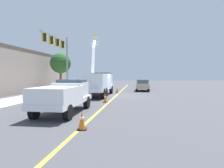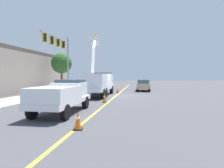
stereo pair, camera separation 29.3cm
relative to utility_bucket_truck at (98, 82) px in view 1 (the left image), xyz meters
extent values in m
plane|color=#47474C|center=(-0.11, -2.07, -1.62)|extent=(120.00, 120.00, 0.00)
cube|color=#B2ADA3|center=(1.52, 6.32, -1.56)|extent=(59.58, 14.98, 0.12)
cube|color=yellow|center=(-0.11, -2.07, -1.62)|extent=(49.11, 9.70, 0.01)
cube|color=white|center=(-0.21, 0.02, -0.72)|extent=(8.53, 4.02, 0.36)
cube|color=white|center=(2.37, -0.48, 0.05)|extent=(3.02, 2.81, 1.60)
cube|color=#384C56|center=(2.56, -0.51, 0.75)|extent=(2.17, 2.41, 0.64)
cube|color=white|center=(-1.17, 0.21, 0.00)|extent=(5.63, 3.46, 1.80)
cube|color=white|center=(-1.75, 0.47, 2.29)|extent=(1.98, 0.33, 2.84)
cube|color=white|center=(0.51, 0.42, 4.38)|extent=(2.92, 0.35, 1.73)
cube|color=white|center=(1.90, 0.39, 4.97)|extent=(0.90, 0.90, 0.90)
cube|color=yellow|center=(1.90, 0.39, 5.57)|extent=(0.36, 0.24, 0.60)
cylinder|color=black|center=(2.82, 0.58, -1.10)|extent=(1.09, 0.53, 1.04)
cylinder|color=black|center=(2.39, -1.63, -1.10)|extent=(1.09, 0.53, 1.04)
cylinder|color=black|center=(-1.44, 1.41, -1.10)|extent=(1.09, 0.53, 1.04)
cylinder|color=black|center=(-1.87, -0.80, -1.10)|extent=(1.09, 0.53, 1.04)
cylinder|color=black|center=(-2.73, 1.66, -1.10)|extent=(1.09, 0.53, 1.04)
cylinder|color=black|center=(-3.16, -0.55, -1.10)|extent=(1.09, 0.53, 1.04)
cube|color=white|center=(-10.03, 1.93, -0.87)|extent=(5.90, 3.13, 0.30)
cube|color=white|center=(-8.82, 1.70, -0.32)|extent=(2.35, 2.28, 1.10)
cube|color=#384C56|center=(-8.63, 1.66, 0.16)|extent=(1.66, 1.99, 0.56)
cube|color=white|center=(-11.02, 2.13, -0.47)|extent=(3.70, 2.70, 1.10)
cylinder|color=black|center=(-8.04, 2.51, -1.20)|extent=(0.88, 0.45, 0.84)
cylinder|color=black|center=(-8.40, 0.65, -1.20)|extent=(0.88, 0.45, 0.84)
cylinder|color=black|center=(-11.67, 3.21, -1.20)|extent=(0.88, 0.45, 0.84)
cylinder|color=black|center=(-12.03, 1.36, -1.20)|extent=(0.88, 0.45, 0.84)
cube|color=tan|center=(6.51, -6.58, -0.83)|extent=(5.07, 2.78, 0.70)
cube|color=#384C56|center=(6.66, -6.60, -0.23)|extent=(3.71, 2.30, 0.60)
cylinder|color=black|center=(4.75, -7.10, -1.28)|extent=(0.71, 0.37, 0.68)
cylinder|color=black|center=(5.07, -5.43, -1.28)|extent=(0.71, 0.37, 0.68)
cylinder|color=black|center=(7.95, -7.73, -1.28)|extent=(0.71, 0.37, 0.68)
cylinder|color=black|center=(8.28, -6.05, -1.28)|extent=(0.71, 0.37, 0.68)
cube|color=black|center=(-13.78, 0.46, -1.60)|extent=(0.40, 0.40, 0.04)
cone|color=orange|center=(-13.78, 0.46, -1.20)|extent=(0.32, 0.32, 0.77)
cylinder|color=white|center=(-13.78, 0.46, -1.12)|extent=(0.20, 0.20, 0.08)
cube|color=black|center=(-5.51, -0.72, -1.60)|extent=(0.40, 0.40, 0.04)
cone|color=orange|center=(-5.51, -0.72, -1.21)|extent=(0.32, 0.32, 0.75)
cylinder|color=white|center=(-5.51, -0.72, -1.14)|extent=(0.20, 0.20, 0.08)
cube|color=black|center=(3.53, -2.51, -1.60)|extent=(0.40, 0.40, 0.04)
cone|color=orange|center=(3.53, -2.51, -1.20)|extent=(0.32, 0.32, 0.77)
cylinder|color=white|center=(3.53, -2.51, -1.12)|extent=(0.20, 0.20, 0.08)
cylinder|color=gray|center=(5.72, 4.49, 2.25)|extent=(0.22, 0.22, 7.75)
cube|color=gray|center=(2.05, 5.20, 5.36)|extent=(7.38, 1.58, 0.16)
cube|color=gold|center=(4.09, 4.81, 4.81)|extent=(0.22, 0.57, 1.00)
cube|color=black|center=(4.07, 4.71, 4.81)|extent=(0.26, 0.35, 0.84)
cube|color=gold|center=(2.46, 5.12, 4.81)|extent=(0.22, 0.57, 1.00)
cube|color=black|center=(2.44, 5.02, 4.81)|extent=(0.26, 0.35, 0.84)
cube|color=gold|center=(0.83, 5.44, 4.81)|extent=(0.22, 0.57, 1.00)
cube|color=black|center=(0.81, 5.34, 4.81)|extent=(0.26, 0.35, 0.84)
cube|color=gold|center=(-0.81, 5.76, 4.81)|extent=(0.22, 0.57, 1.00)
cube|color=black|center=(-0.82, 5.66, 4.81)|extent=(0.26, 0.35, 0.84)
cube|color=gray|center=(5.91, 13.73, 1.03)|extent=(25.92, 13.92, 5.30)
cube|color=#4C4238|center=(5.91, 13.73, 3.93)|extent=(25.92, 13.92, 0.50)
cylinder|color=brown|center=(8.24, 5.95, -0.06)|extent=(0.32, 0.32, 3.12)
sphere|color=#285623|center=(8.24, 5.95, 2.61)|extent=(3.19, 3.19, 3.19)
camera|label=1|loc=(-22.07, -0.39, 0.74)|focal=30.81mm
camera|label=2|loc=(-22.09, -0.68, 0.74)|focal=30.81mm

